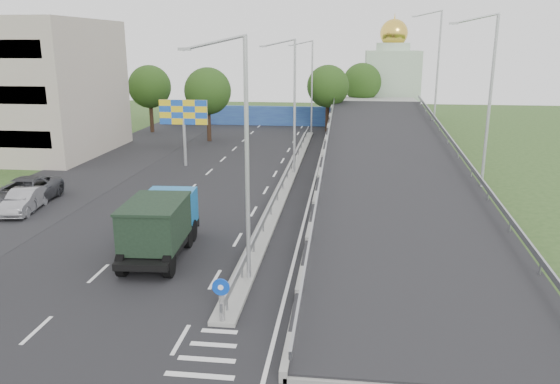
% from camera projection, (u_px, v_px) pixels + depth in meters
% --- Properties ---
extents(ground, '(160.00, 160.00, 0.00)m').
position_uv_depth(ground, '(208.00, 359.00, 17.74)').
color(ground, '#2D4C1E').
rests_on(ground, ground).
extents(road_surface, '(26.00, 90.00, 0.04)m').
position_uv_depth(road_surface, '(238.00, 194.00, 37.25)').
color(road_surface, black).
rests_on(road_surface, ground).
extents(parking_strip, '(8.00, 90.00, 0.05)m').
position_uv_depth(parking_strip, '(58.00, 188.00, 38.78)').
color(parking_strip, black).
rests_on(parking_strip, ground).
extents(median, '(1.00, 44.00, 0.20)m').
position_uv_depth(median, '(288.00, 179.00, 40.70)').
color(median, gray).
rests_on(median, ground).
extents(overpass_ramp, '(10.00, 50.00, 3.50)m').
position_uv_depth(overpass_ramp, '(391.00, 160.00, 39.38)').
color(overpass_ramp, gray).
rests_on(overpass_ramp, ground).
extents(median_guardrail, '(0.09, 44.00, 0.71)m').
position_uv_depth(median_guardrail, '(288.00, 171.00, 40.53)').
color(median_guardrail, gray).
rests_on(median_guardrail, median).
extents(sign_bollard, '(0.64, 0.23, 1.67)m').
position_uv_depth(sign_bollard, '(222.00, 300.00, 19.56)').
color(sign_bollard, black).
rests_on(sign_bollard, median).
extents(lamp_post_near, '(2.74, 0.18, 10.08)m').
position_uv_depth(lamp_post_near, '(242.00, 149.00, 21.95)').
color(lamp_post_near, '#B2B5B7').
rests_on(lamp_post_near, median).
extents(lamp_post_mid, '(2.74, 0.18, 10.08)m').
position_uv_depth(lamp_post_mid, '(292.00, 100.00, 41.10)').
color(lamp_post_mid, '#B2B5B7').
rests_on(lamp_post_mid, median).
extents(lamp_post_far, '(2.74, 0.18, 10.08)m').
position_uv_depth(lamp_post_far, '(310.00, 82.00, 60.25)').
color(lamp_post_far, '#B2B5B7').
rests_on(lamp_post_far, median).
extents(blue_wall, '(30.00, 0.50, 2.40)m').
position_uv_depth(blue_wall, '(280.00, 116.00, 67.69)').
color(blue_wall, navy).
rests_on(blue_wall, ground).
extents(church, '(7.00, 7.00, 13.80)m').
position_uv_depth(church, '(392.00, 79.00, 72.62)').
color(church, '#B2CCAD').
rests_on(church, ground).
extents(billboard, '(4.00, 0.24, 5.50)m').
position_uv_depth(billboard, '(184.00, 116.00, 44.51)').
color(billboard, '#B2B5B7').
rests_on(billboard, ground).
extents(tree_left_mid, '(4.80, 4.80, 7.60)m').
position_uv_depth(tree_left_mid, '(208.00, 91.00, 55.86)').
color(tree_left_mid, black).
rests_on(tree_left_mid, ground).
extents(tree_median_far, '(4.80, 4.80, 7.60)m').
position_uv_depth(tree_median_far, '(328.00, 86.00, 62.11)').
color(tree_median_far, black).
rests_on(tree_median_far, ground).
extents(tree_left_far, '(4.80, 4.80, 7.60)m').
position_uv_depth(tree_left_far, '(150.00, 87.00, 61.59)').
color(tree_left_far, black).
rests_on(tree_left_far, ground).
extents(tree_ramp_far, '(4.80, 4.80, 7.60)m').
position_uv_depth(tree_ramp_far, '(362.00, 83.00, 68.34)').
color(tree_ramp_far, black).
rests_on(tree_ramp_far, ground).
extents(dump_truck, '(2.85, 6.73, 2.91)m').
position_uv_depth(dump_truck, '(160.00, 223.00, 26.08)').
color(dump_truck, black).
rests_on(dump_truck, ground).
extents(parked_car_b, '(2.12, 4.52, 1.43)m').
position_uv_depth(parked_car_b, '(24.00, 200.00, 33.04)').
color(parked_car_b, gray).
rests_on(parked_car_b, ground).
extents(parked_car_c, '(3.31, 6.34, 1.71)m').
position_uv_depth(parked_car_c, '(24.00, 192.00, 34.30)').
color(parked_car_c, '#3A3B40').
rests_on(parked_car_c, ground).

